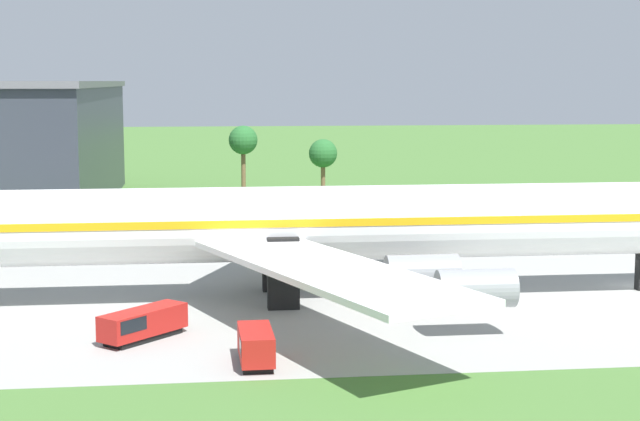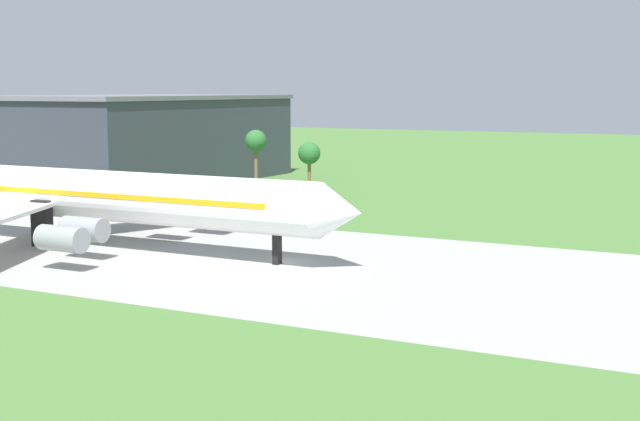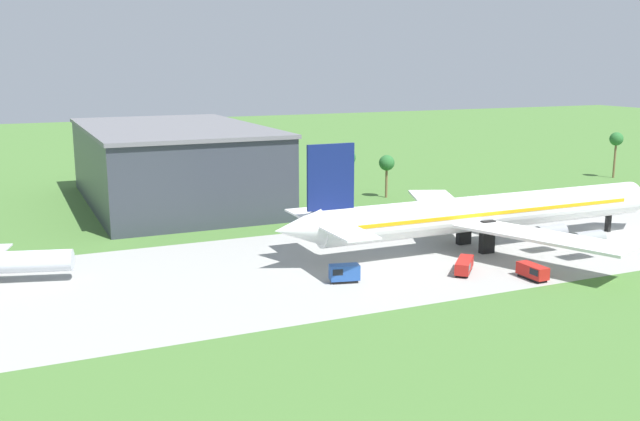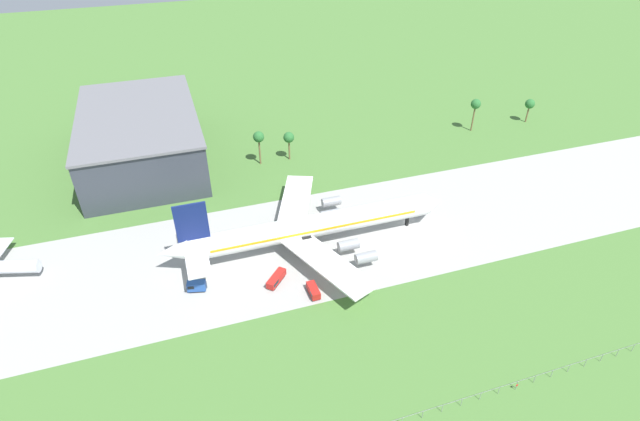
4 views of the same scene
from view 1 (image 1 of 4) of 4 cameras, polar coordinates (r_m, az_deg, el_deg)
ground_plane at (r=86.55m, az=18.06°, el=-4.27°), size 600.00×600.00×0.00m
taxiway_strip at (r=86.55m, az=18.06°, el=-4.27°), size 320.00×44.00×0.02m
jet_airliner at (r=76.96m, az=-0.96°, el=-0.80°), size 75.61×55.16×18.96m
baggage_tug at (r=60.07m, az=-3.74°, el=-7.90°), size 2.10×4.99×2.17m
catering_van at (r=66.60m, az=-10.40°, el=-6.51°), size 5.88×6.12×2.07m
palm_tree_row at (r=133.83m, az=16.94°, el=3.61°), size 108.56×3.60×12.37m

